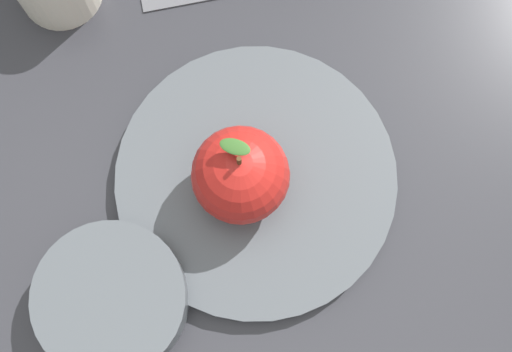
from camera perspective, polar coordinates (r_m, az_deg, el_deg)
ground_plane at (r=0.61m, az=0.80°, el=4.22°), size 2.40×2.40×0.00m
dinner_plate at (r=0.58m, az=-0.00°, el=-0.25°), size 0.24×0.24×0.02m
apple at (r=0.54m, az=-1.30°, el=0.07°), size 0.08×0.08×0.09m
side_bowl at (r=0.57m, az=-11.99°, el=-9.95°), size 0.12×0.12×0.04m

